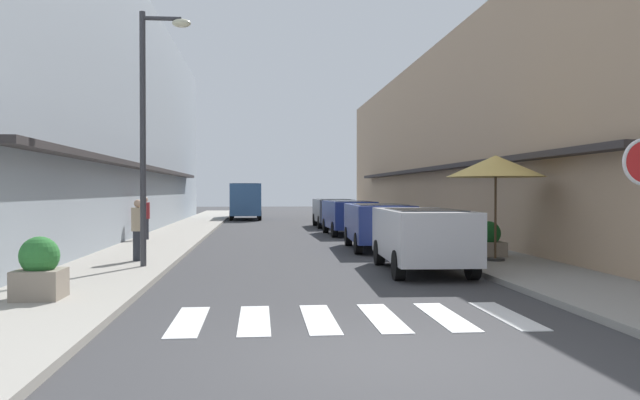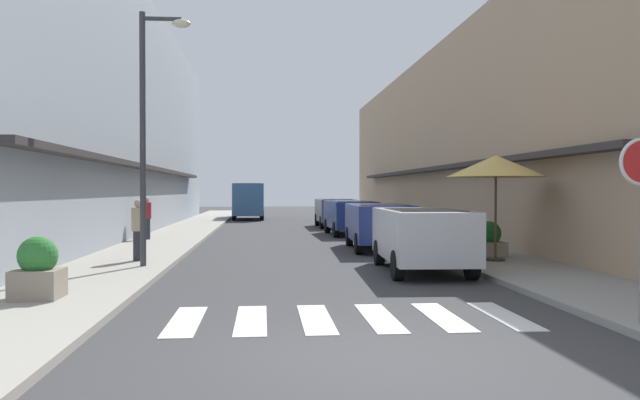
# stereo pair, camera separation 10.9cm
# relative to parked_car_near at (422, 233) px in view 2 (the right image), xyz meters

# --- Properties ---
(ground_plane) EXTENTS (101.36, 101.36, 0.00)m
(ground_plane) POSITION_rel_parked_car_near_xyz_m (-2.43, 10.91, -0.92)
(ground_plane) COLOR #38383A
(sidewalk_left) EXTENTS (2.59, 64.50, 0.12)m
(sidewalk_left) POSITION_rel_parked_car_near_xyz_m (-7.20, 10.91, -0.86)
(sidewalk_left) COLOR #9E998E
(sidewalk_left) RESTS_ON ground_plane
(sidewalk_right) EXTENTS (2.59, 64.50, 0.12)m
(sidewalk_right) POSITION_rel_parked_car_near_xyz_m (2.35, 10.91, -0.86)
(sidewalk_right) COLOR gray
(sidewalk_right) RESTS_ON ground_plane
(building_row_left) EXTENTS (5.50, 43.46, 10.18)m
(building_row_left) POSITION_rel_parked_car_near_xyz_m (-11.00, 12.22, 4.17)
(building_row_left) COLOR #939EA8
(building_row_left) RESTS_ON ground_plane
(building_row_right) EXTENTS (5.50, 43.46, 8.10)m
(building_row_right) POSITION_rel_parked_car_near_xyz_m (6.14, 12.22, 3.13)
(building_row_right) COLOR tan
(building_row_right) RESTS_ON ground_plane
(crosswalk) EXTENTS (5.20, 2.20, 0.01)m
(crosswalk) POSITION_rel_parked_car_near_xyz_m (-2.43, -5.23, -0.92)
(crosswalk) COLOR silver
(crosswalk) RESTS_ON ground_plane
(parked_car_near) EXTENTS (1.95, 4.31, 1.47)m
(parked_car_near) POSITION_rel_parked_car_near_xyz_m (0.00, 0.00, 0.00)
(parked_car_near) COLOR silver
(parked_car_near) RESTS_ON ground_plane
(parked_car_mid) EXTENTS (1.95, 4.55, 1.47)m
(parked_car_mid) POSITION_rel_parked_car_near_xyz_m (0.00, 5.61, 0.00)
(parked_car_mid) COLOR navy
(parked_car_mid) RESTS_ON ground_plane
(parked_car_far) EXTENTS (1.90, 4.31, 1.47)m
(parked_car_far) POSITION_rel_parked_car_near_xyz_m (0.00, 12.47, 0.00)
(parked_car_far) COLOR navy
(parked_car_far) RESTS_ON ground_plane
(parked_car_distant) EXTENTS (1.82, 4.31, 1.47)m
(parked_car_distant) POSITION_rel_parked_car_near_xyz_m (0.00, 18.31, 0.00)
(parked_car_distant) COLOR #4C5156
(parked_car_distant) RESTS_ON ground_plane
(delivery_van) EXTENTS (2.10, 5.44, 2.37)m
(delivery_van) POSITION_rel_parked_car_near_xyz_m (-4.71, 27.77, 0.48)
(delivery_van) COLOR #33598C
(delivery_van) RESTS_ON ground_plane
(street_lamp) EXTENTS (1.19, 0.28, 5.97)m
(street_lamp) POSITION_rel_parked_car_near_xyz_m (-6.33, 0.75, 2.80)
(street_lamp) COLOR #38383D
(street_lamp) RESTS_ON sidewalk_left
(cafe_umbrella) EXTENTS (2.49, 2.49, 2.67)m
(cafe_umbrella) POSITION_rel_parked_car_near_xyz_m (2.19, 1.12, 1.59)
(cafe_umbrella) COLOR #262626
(cafe_umbrella) RESTS_ON sidewalk_right
(planter_corner) EXTENTS (0.74, 0.74, 1.03)m
(planter_corner) POSITION_rel_parked_car_near_xyz_m (-7.38, -3.73, -0.33)
(planter_corner) COLOR gray
(planter_corner) RESTS_ON sidewalk_left
(planter_midblock) EXTENTS (0.79, 0.79, 0.95)m
(planter_midblock) POSITION_rel_parked_car_near_xyz_m (2.44, 2.28, -0.38)
(planter_midblock) COLOR gray
(planter_midblock) RESTS_ON sidewalk_right
(pedestrian_walking_near) EXTENTS (0.34, 0.34, 1.55)m
(pedestrian_walking_near) POSITION_rel_parked_car_near_xyz_m (-6.84, 1.95, 0.01)
(pedestrian_walking_near) COLOR #282B33
(pedestrian_walking_near) RESTS_ON sidewalk_left
(pedestrian_walking_far) EXTENTS (0.34, 0.34, 1.55)m
(pedestrian_walking_far) POSITION_rel_parked_car_near_xyz_m (-7.93, 9.14, 0.01)
(pedestrian_walking_far) COLOR #282B33
(pedestrian_walking_far) RESTS_ON sidewalk_left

